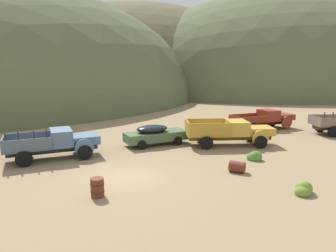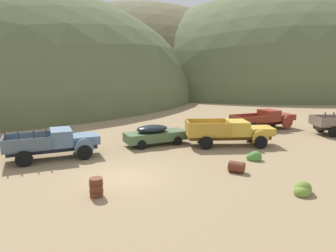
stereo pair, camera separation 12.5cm
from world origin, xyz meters
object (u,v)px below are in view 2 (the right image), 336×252
truck_chalk_blue (60,143)px  oil_drum_foreground (237,167)px  car_weathered_green (157,134)px  truck_faded_yellow (235,132)px  truck_rust_red (267,119)px  oil_drum_spare (96,187)px

truck_chalk_blue → oil_drum_foreground: (9.57, -6.00, -0.69)m
car_weathered_green → truck_faded_yellow: size_ratio=0.76×
truck_rust_red → oil_drum_spare: (-16.95, -11.26, -0.57)m
truck_rust_red → oil_drum_spare: size_ratio=7.66×
oil_drum_foreground → truck_faded_yellow: bearing=61.6°
car_weathered_green → oil_drum_spare: size_ratio=5.93×
truck_rust_red → oil_drum_foreground: bearing=-137.0°
car_weathered_green → truck_rust_red: bearing=4.2°
oil_drum_spare → oil_drum_foreground: (7.75, 1.02, -0.12)m
truck_chalk_blue → truck_faded_yellow: bearing=-8.8°
truck_rust_red → truck_faded_yellow: bearing=-148.1°
truck_faded_yellow → oil_drum_foreground: 6.39m
truck_faded_yellow → oil_drum_foreground: truck_faded_yellow is taller
car_weathered_green → truck_faded_yellow: 5.93m
truck_rust_red → oil_drum_foreground: size_ratio=6.45×
truck_faded_yellow → oil_drum_spare: bearing=-134.7°
oil_drum_foreground → truck_chalk_blue: bearing=147.9°
car_weathered_green → truck_rust_red: (11.79, 2.75, 0.19)m
car_weathered_green → oil_drum_foreground: car_weathered_green is taller
truck_chalk_blue → truck_faded_yellow: size_ratio=0.87×
truck_chalk_blue → car_weathered_green: 7.14m
truck_chalk_blue → truck_faded_yellow: truck_chalk_blue is taller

